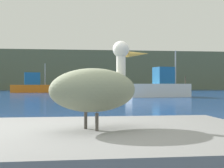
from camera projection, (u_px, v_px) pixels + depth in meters
name	position (u px, v px, depth m)	size (l,w,h in m)	color
hillside_backdrop	(73.00, 72.00, 67.31)	(140.00, 16.16, 7.83)	#5B664C
pelican	(96.00, 89.00, 2.79)	(1.13, 0.91, 0.83)	gray
fishing_boat_white	(160.00, 87.00, 28.05)	(6.09, 2.84, 4.30)	white
fishing_boat_orange	(32.00, 85.00, 42.62)	(6.02, 2.54, 4.07)	orange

